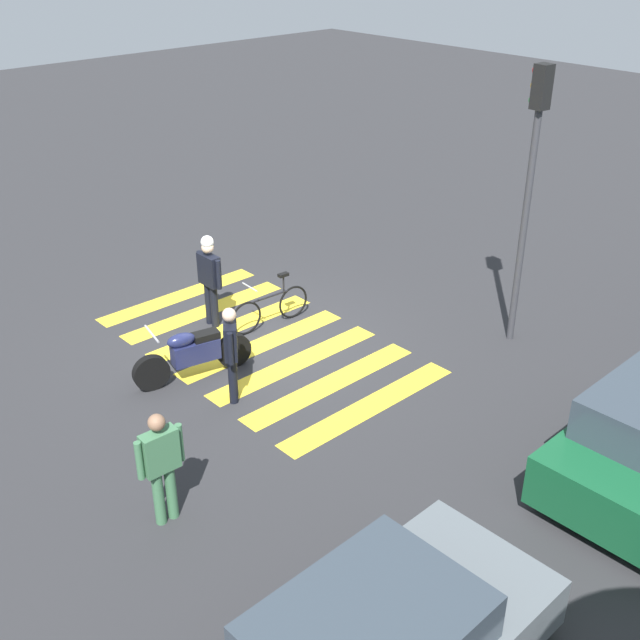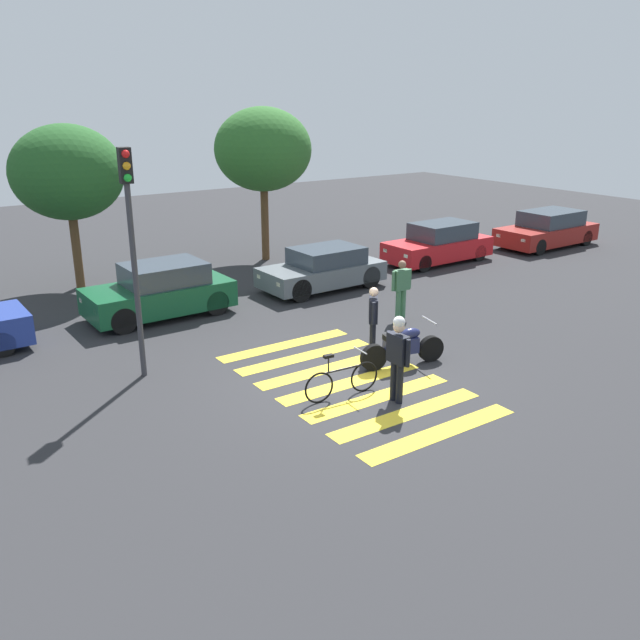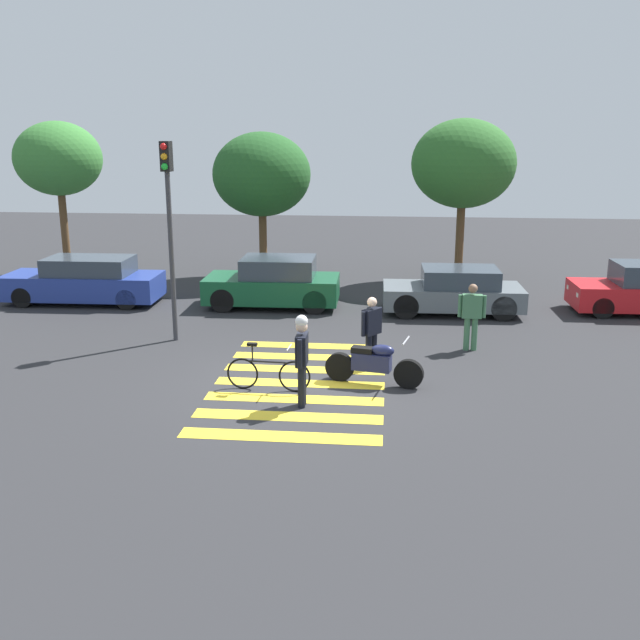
{
  "view_description": "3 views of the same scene",
  "coord_description": "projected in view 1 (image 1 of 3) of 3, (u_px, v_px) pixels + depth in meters",
  "views": [
    {
      "loc": [
        7.55,
        9.77,
        6.96
      ],
      "look_at": [
        0.2,
        1.75,
        1.25
      ],
      "focal_mm": 43.94,
      "sensor_mm": 36.0,
      "label": 1
    },
    {
      "loc": [
        -7.86,
        -10.33,
        5.79
      ],
      "look_at": [
        -0.2,
        0.86,
        1.21
      ],
      "focal_mm": 37.18,
      "sensor_mm": 36.0,
      "label": 2
    },
    {
      "loc": [
        1.8,
        -14.07,
        5.13
      ],
      "look_at": [
        0.36,
        0.64,
        1.21
      ],
      "focal_mm": 40.51,
      "sensor_mm": 36.0,
      "label": 3
    }
  ],
  "objects": [
    {
      "name": "pedestrian_bystander",
      "position": [
        161.0,
        462.0,
        9.66
      ],
      "size": [
        0.65,
        0.22,
        1.61
      ],
      "color": "#3F724C",
      "rests_on": "ground_plane"
    },
    {
      "name": "ground_plane",
      "position": [
        262.0,
        344.0,
        14.13
      ],
      "size": [
        60.0,
        60.0,
        0.0
      ],
      "primitive_type": "plane",
      "color": "#2B2B2D"
    },
    {
      "name": "leaning_bicycle",
      "position": [
        270.0,
        308.0,
        14.61
      ],
      "size": [
        1.73,
        0.46,
        0.99
      ],
      "color": "black",
      "rests_on": "ground_plane"
    },
    {
      "name": "traffic_light_pole",
      "position": [
        531.0,
        167.0,
        12.86
      ],
      "size": [
        0.26,
        0.34,
        4.85
      ],
      "color": "#38383D",
      "rests_on": "ground_plane"
    },
    {
      "name": "officer_by_motorcycle",
      "position": [
        209.0,
        274.0,
        14.33
      ],
      "size": [
        0.24,
        0.68,
        1.79
      ],
      "color": "black",
      "rests_on": "ground_plane"
    },
    {
      "name": "officer_on_foot",
      "position": [
        231.0,
        349.0,
        12.13
      ],
      "size": [
        0.44,
        0.54,
        1.63
      ],
      "color": "black",
      "rests_on": "ground_plane"
    },
    {
      "name": "police_motorcycle",
      "position": [
        193.0,
        354.0,
        12.95
      ],
      "size": [
        2.05,
        0.74,
        1.02
      ],
      "color": "black",
      "rests_on": "ground_plane"
    },
    {
      "name": "crosswalk_stripes",
      "position": [
        262.0,
        344.0,
        14.13
      ],
      "size": [
        3.52,
        5.85,
        0.01
      ],
      "color": "yellow",
      "rests_on": "ground_plane"
    }
  ]
}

